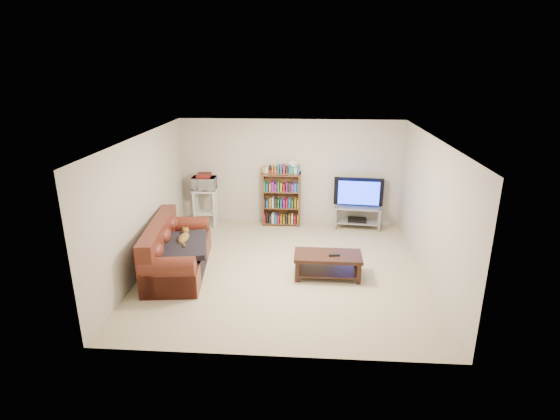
# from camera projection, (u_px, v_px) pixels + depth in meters

# --- Properties ---
(floor) EXTENTS (5.00, 5.00, 0.00)m
(floor) POSITION_uv_depth(u_px,v_px,m) (284.00, 269.00, 7.96)
(floor) COLOR beige
(floor) RESTS_ON ground
(ceiling) EXTENTS (5.00, 5.00, 0.00)m
(ceiling) POSITION_uv_depth(u_px,v_px,m) (284.00, 138.00, 7.19)
(ceiling) COLOR white
(ceiling) RESTS_ON ground
(wall_back) EXTENTS (5.00, 0.00, 5.00)m
(wall_back) POSITION_uv_depth(u_px,v_px,m) (291.00, 172.00, 9.94)
(wall_back) COLOR beige
(wall_back) RESTS_ON ground
(wall_front) EXTENTS (5.00, 0.00, 5.00)m
(wall_front) POSITION_uv_depth(u_px,v_px,m) (272.00, 272.00, 5.21)
(wall_front) COLOR beige
(wall_front) RESTS_ON ground
(wall_left) EXTENTS (0.00, 5.00, 5.00)m
(wall_left) POSITION_uv_depth(u_px,v_px,m) (144.00, 204.00, 7.74)
(wall_left) COLOR beige
(wall_left) RESTS_ON ground
(wall_right) EXTENTS (0.00, 5.00, 5.00)m
(wall_right) POSITION_uv_depth(u_px,v_px,m) (431.00, 210.00, 7.41)
(wall_right) COLOR beige
(wall_right) RESTS_ON ground
(sofa) EXTENTS (1.16, 2.23, 0.91)m
(sofa) POSITION_uv_depth(u_px,v_px,m) (174.00, 254.00, 7.82)
(sofa) COLOR #5B2317
(sofa) RESTS_ON floor
(blanket) EXTENTS (1.02, 1.21, 0.19)m
(blanket) POSITION_uv_depth(u_px,v_px,m) (182.00, 246.00, 7.62)
(blanket) COLOR black
(blanket) RESTS_ON sofa
(cat) EXTENTS (0.30, 0.61, 0.17)m
(cat) POSITION_uv_depth(u_px,v_px,m) (184.00, 238.00, 7.78)
(cat) COLOR brown
(cat) RESTS_ON sofa
(coffee_table) EXTENTS (1.17, 0.59, 0.42)m
(coffee_table) POSITION_uv_depth(u_px,v_px,m) (328.00, 261.00, 7.59)
(coffee_table) COLOR black
(coffee_table) RESTS_ON floor
(remote) EXTENTS (0.20, 0.08, 0.02)m
(remote) POSITION_uv_depth(u_px,v_px,m) (334.00, 255.00, 7.49)
(remote) COLOR black
(remote) RESTS_ON coffee_table
(tv_stand) EXTENTS (1.06, 0.55, 0.51)m
(tv_stand) POSITION_uv_depth(u_px,v_px,m) (357.00, 213.00, 9.85)
(tv_stand) COLOR #999EA3
(tv_stand) RESTS_ON floor
(television) EXTENTS (1.11, 0.24, 0.63)m
(television) POSITION_uv_depth(u_px,v_px,m) (359.00, 193.00, 9.69)
(television) COLOR black
(television) RESTS_ON tv_stand
(dvd_player) EXTENTS (0.43, 0.32, 0.06)m
(dvd_player) POSITION_uv_depth(u_px,v_px,m) (357.00, 220.00, 9.90)
(dvd_player) COLOR black
(dvd_player) RESTS_ON tv_stand
(bookshelf) EXTENTS (0.87, 0.28, 1.25)m
(bookshelf) POSITION_uv_depth(u_px,v_px,m) (281.00, 198.00, 9.94)
(bookshelf) COLOR #50321B
(bookshelf) RESTS_ON floor
(shelf_clutter) EXTENTS (0.63, 0.19, 0.28)m
(shelf_clutter) POSITION_uv_depth(u_px,v_px,m) (286.00, 168.00, 9.72)
(shelf_clutter) COLOR silver
(shelf_clutter) RESTS_ON bookshelf
(microwave_stand) EXTENTS (0.54, 0.40, 0.85)m
(microwave_stand) POSITION_uv_depth(u_px,v_px,m) (205.00, 203.00, 9.95)
(microwave_stand) COLOR silver
(microwave_stand) RESTS_ON floor
(microwave) EXTENTS (0.54, 0.37, 0.29)m
(microwave) POSITION_uv_depth(u_px,v_px,m) (204.00, 183.00, 9.80)
(microwave) COLOR silver
(microwave) RESTS_ON microwave_stand
(game_boxes) EXTENTS (0.32, 0.28, 0.05)m
(game_boxes) POSITION_uv_depth(u_px,v_px,m) (204.00, 176.00, 9.75)
(game_boxes) COLOR maroon
(game_boxes) RESTS_ON microwave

